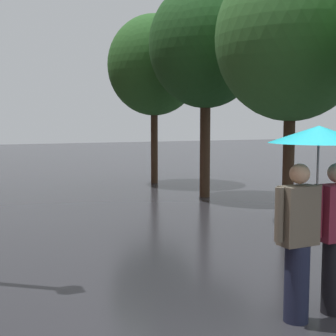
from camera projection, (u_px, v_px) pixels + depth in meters
street_tree_1 at (292, 38)px, 9.69m from camera, size 3.08×3.08×5.42m
street_tree_2 at (206, 46)px, 12.84m from camera, size 3.04×3.04×5.77m
street_tree_3 at (154, 66)px, 15.69m from camera, size 3.03×3.03×5.50m
couple_under_umbrella at (318, 194)px, 5.06m from camera, size 1.10×1.04×2.05m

